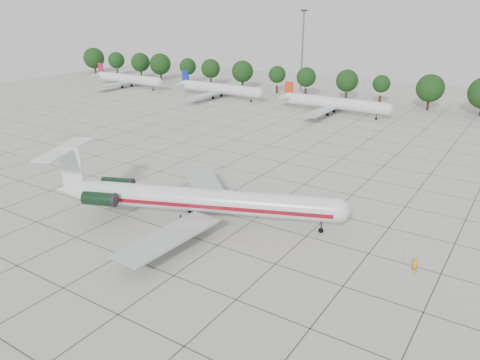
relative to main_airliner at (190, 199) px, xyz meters
The scene contains 9 objects.
ground 5.80m from the main_airliner, 104.66° to the left, with size 260.00×260.00×0.00m, color #BABBB3.
apron_joints 19.92m from the main_airliner, 93.52° to the left, with size 170.00×170.00×0.02m, color #383838.
main_airliner is the anchor object (origin of this frame).
ground_crew 28.55m from the main_airliner, ahead, with size 0.69×0.45×1.90m, color orange.
bg_airliner_a 110.60m from the main_airliner, 139.84° to the left, with size 28.24×27.20×7.40m.
bg_airliner_b 86.66m from the main_airliner, 122.88° to the left, with size 28.24×27.20×7.40m.
bg_airliner_c 71.48m from the main_airliner, 97.26° to the left, with size 28.24×27.20×7.40m.
tree_line 90.57m from the main_airliner, 98.18° to the left, with size 249.86×8.44×10.22m.
floodlight_mast 102.11m from the main_airliner, 107.90° to the left, with size 1.60×1.60×25.45m.
Camera 1 is at (37.55, -48.37, 27.42)m, focal length 35.00 mm.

